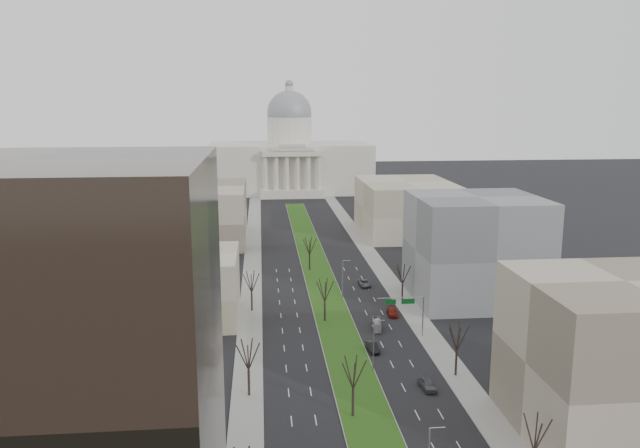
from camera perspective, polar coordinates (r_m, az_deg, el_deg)
ground at (r=169.82m, az=-0.29°, el=-4.24°), size 600.00×600.00×0.00m
median at (r=168.82m, az=-0.25°, el=-4.30°), size 8.00×222.03×0.20m
sidewalk_left at (r=145.25m, az=-6.32°, el=-6.99°), size 5.00×330.00×0.15m
sidewalk_right at (r=148.77m, az=7.37°, el=-6.57°), size 5.00×330.00×0.15m
capitol at (r=314.24m, az=-2.77°, el=5.95°), size 80.00×46.00×55.00m
building_glass_tower at (r=69.69m, az=-24.12°, el=-11.18°), size 34.00×30.00×40.00m
building_beige_left at (r=134.84m, az=-13.07°, el=-5.59°), size 26.00×22.00×14.00m
building_tan_right at (r=95.33m, az=25.59°, el=-11.07°), size 26.00×24.00×22.00m
building_grey_right at (r=147.35m, az=14.02°, el=-2.18°), size 28.00×26.00×24.00m
building_far_left at (r=207.19m, az=-10.99°, el=0.95°), size 30.00×40.00×18.00m
building_far_right at (r=216.91m, az=7.87°, el=1.51°), size 30.00×40.00×18.00m
tree_left_mid at (r=98.78m, az=-6.58°, el=-11.71°), size 5.40×5.40×9.72m
tree_left_far at (r=136.55m, az=-6.29°, el=-5.21°), size 5.28×5.28×9.50m
tree_right_near at (r=82.13m, az=19.11°, el=-17.56°), size 5.16×5.16×9.29m
tree_right_mid at (r=107.27m, az=12.44°, el=-9.91°), size 5.52×5.52×9.94m
tree_right_far at (r=144.05m, az=7.58°, el=-4.49°), size 5.04×5.04×9.07m
tree_median_a at (r=92.32m, az=3.07°, el=-13.35°), size 5.40×5.40×9.72m
tree_median_b at (r=129.46m, az=0.44°, el=-5.99°), size 5.40×5.40×9.72m
tree_median_c at (r=167.91m, az=-0.97°, el=-1.95°), size 5.40×5.40×9.72m
streetlamp_median_b at (r=107.66m, az=4.94°, el=-10.94°), size 1.90×0.20×9.16m
streetlamp_median_c at (r=145.01m, az=2.10°, el=-5.00°), size 1.90×0.20×9.16m
mast_arm_signs at (r=122.93m, az=8.19°, el=-7.50°), size 9.12×0.24×8.09m
car_grey_near at (r=104.40m, az=9.79°, el=-14.20°), size 2.43×5.05×1.66m
car_black at (r=117.32m, az=4.84°, el=-11.13°), size 2.04×4.93×1.59m
car_red at (r=135.99m, az=6.64°, el=-7.98°), size 2.49×5.32×1.50m
car_grey_far at (r=155.84m, az=4.08°, el=-5.42°), size 2.64×5.41×1.48m
box_van at (r=128.10m, az=5.22°, el=-9.12°), size 2.43×6.62×1.80m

